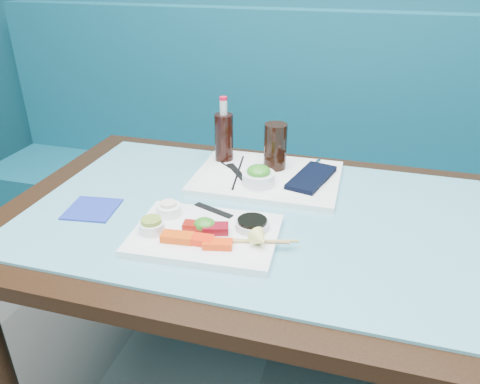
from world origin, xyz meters
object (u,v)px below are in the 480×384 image
(cola_glass, at_px, (275,147))
(booth_bench, at_px, (300,198))
(sashimi_plate, at_px, (205,235))
(cola_bottle_body, at_px, (224,140))
(seaweed_bowl, at_px, (259,179))
(dining_table, at_px, (256,241))
(serving_tray, at_px, (267,177))
(blue_napkin, at_px, (92,209))

(cola_glass, bearing_deg, booth_bench, 89.06)
(sashimi_plate, xyz_separation_m, cola_bottle_body, (-0.09, 0.44, 0.08))
(sashimi_plate, xyz_separation_m, seaweed_bowl, (0.06, 0.29, 0.03))
(booth_bench, height_order, cola_bottle_body, booth_bench)
(sashimi_plate, distance_m, cola_bottle_body, 0.46)
(booth_bench, relative_size, dining_table, 2.14)
(serving_tray, xyz_separation_m, seaweed_bowl, (-0.01, -0.07, 0.03))
(sashimi_plate, height_order, blue_napkin, sashimi_plate)
(seaweed_bowl, relative_size, cola_bottle_body, 0.57)
(serving_tray, height_order, seaweed_bowl, seaweed_bowl)
(sashimi_plate, bearing_deg, seaweed_bowl, 74.79)
(seaweed_bowl, height_order, blue_napkin, seaweed_bowl)
(cola_glass, distance_m, cola_bottle_body, 0.18)
(serving_tray, distance_m, cola_bottle_body, 0.20)
(booth_bench, bearing_deg, cola_glass, -90.94)
(booth_bench, bearing_deg, blue_napkin, -114.59)
(dining_table, xyz_separation_m, blue_napkin, (-0.44, -0.11, 0.09))
(booth_bench, relative_size, cola_bottle_body, 17.58)
(cola_bottle_body, bearing_deg, serving_tray, -25.11)
(serving_tray, bearing_deg, cola_glass, 78.81)
(sashimi_plate, height_order, serving_tray, sashimi_plate)
(serving_tray, xyz_separation_m, cola_glass, (0.01, 0.05, 0.08))
(booth_bench, height_order, dining_table, booth_bench)
(sashimi_plate, bearing_deg, serving_tray, 75.62)
(cola_bottle_body, distance_m, blue_napkin, 0.48)
(cola_glass, bearing_deg, dining_table, -87.93)
(booth_bench, bearing_deg, serving_tray, -91.76)
(dining_table, distance_m, cola_bottle_body, 0.38)
(serving_tray, height_order, cola_bottle_body, cola_bottle_body)
(seaweed_bowl, bearing_deg, cola_bottle_body, 135.42)
(serving_tray, xyz_separation_m, blue_napkin, (-0.42, -0.32, -0.01))
(sashimi_plate, distance_m, blue_napkin, 0.35)
(sashimi_plate, relative_size, blue_napkin, 2.71)
(booth_bench, xyz_separation_m, seaweed_bowl, (-0.03, -0.71, 0.42))
(cola_glass, relative_size, blue_napkin, 1.13)
(serving_tray, distance_m, cola_glass, 0.10)
(serving_tray, bearing_deg, seaweed_bowl, -98.48)
(dining_table, height_order, blue_napkin, blue_napkin)
(seaweed_bowl, bearing_deg, dining_table, -77.40)
(booth_bench, xyz_separation_m, cola_bottle_body, (-0.18, -0.56, 0.47))
(cola_glass, xyz_separation_m, cola_bottle_body, (-0.17, 0.02, -0.00))
(sashimi_plate, height_order, seaweed_bowl, seaweed_bowl)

